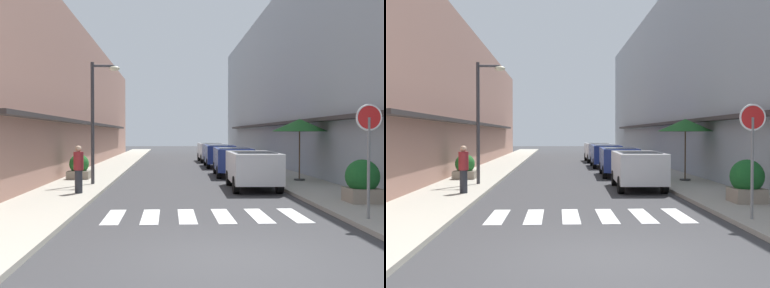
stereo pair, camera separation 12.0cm
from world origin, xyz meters
TOP-DOWN VIEW (x-y plane):
  - ground_plane at (0.00, 20.02)m, footprint 110.10×110.10m
  - sidewalk_left at (-4.65, 20.02)m, footprint 2.55×70.06m
  - sidewalk_right at (4.65, 20.02)m, footprint 2.55×70.06m
  - building_row_left at (-8.42, 21.52)m, footprint 5.50×47.04m
  - building_row_right at (8.42, 21.52)m, footprint 5.50×47.04m
  - crosswalk at (-0.00, 4.10)m, footprint 5.20×2.20m
  - parked_car_near at (2.32, 9.86)m, footprint 1.92×4.00m
  - parked_car_mid at (2.32, 15.52)m, footprint 1.94×4.14m
  - parked_car_far at (2.32, 21.95)m, footprint 1.88×4.51m
  - parked_car_distant at (2.32, 27.84)m, footprint 1.86×4.34m
  - round_street_sign at (3.85, 2.91)m, footprint 0.65×0.07m
  - street_lamp at (-3.87, 11.10)m, footprint 1.19×0.28m
  - cafe_umbrella at (4.83, 12.12)m, footprint 2.45×2.45m
  - planter_corner at (4.86, 5.60)m, footprint 1.01×1.01m
  - planter_midblock at (-5.06, 13.33)m, footprint 0.99×0.99m
  - pedestrian_walking_near at (-4.06, 8.12)m, footprint 0.34×0.34m

SIDE VIEW (x-z plane):
  - ground_plane at x=0.00m, z-range 0.00..0.00m
  - crosswalk at x=0.00m, z-range 0.00..0.01m
  - sidewalk_left at x=-4.65m, z-range 0.00..0.12m
  - sidewalk_right at x=4.65m, z-range 0.00..0.12m
  - planter_midblock at x=-5.06m, z-range 0.07..1.19m
  - planter_corner at x=4.86m, z-range 0.11..1.39m
  - parked_car_near at x=2.32m, z-range 0.19..1.66m
  - parked_car_mid at x=2.32m, z-range 0.19..1.66m
  - parked_car_distant at x=2.32m, z-range 0.19..1.66m
  - parked_car_far at x=2.32m, z-range 0.19..1.66m
  - pedestrian_walking_near at x=-4.06m, z-range 0.16..1.81m
  - round_street_sign at x=3.85m, z-range 0.86..3.62m
  - cafe_umbrella at x=4.83m, z-range 1.19..3.91m
  - street_lamp at x=-3.87m, z-range 0.70..5.69m
  - building_row_left at x=-8.42m, z-range 0.00..8.44m
  - building_row_right at x=8.42m, z-range 0.00..11.12m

